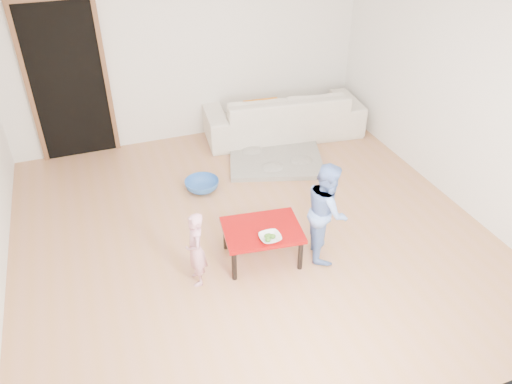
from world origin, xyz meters
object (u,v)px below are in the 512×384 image
sofa (283,113)px  red_table (262,243)px  child_pink (196,250)px  child_blue (327,211)px  basin (202,185)px  bowl (270,238)px

sofa → red_table: size_ratio=2.97×
child_pink → child_blue: child_blue is taller
child_pink → child_blue: 1.35m
child_blue → basin: child_blue is taller
sofa → red_table: 2.82m
red_table → child_pink: (-0.70, -0.10, 0.20)m
sofa → child_blue: bearing=82.8°
bowl → child_pink: size_ratio=0.27×
sofa → child_pink: child_pink is taller
child_pink → basin: bearing=167.1°
bowl → basin: size_ratio=0.49×
bowl → child_pink: child_pink is taller
sofa → child_pink: bearing=59.2°
basin → sofa: bearing=34.8°
child_blue → basin: 1.87m
sofa → child_blue: size_ratio=2.15×
red_table → basin: 1.48m
child_pink → bowl: bearing=85.8°
sofa → child_pink: size_ratio=2.90×
red_table → child_blue: child_blue is taller
red_table → child_pink: bearing=-172.2°
child_pink → red_table: bearing=101.3°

